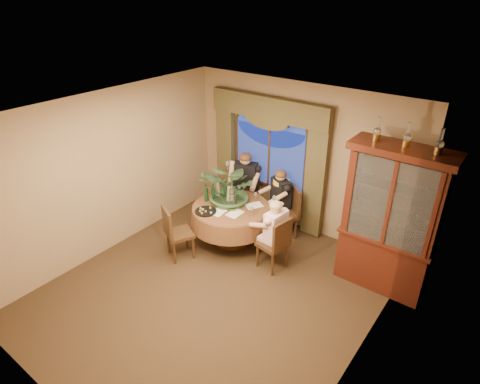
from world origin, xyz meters
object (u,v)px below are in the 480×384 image
Objects in this scene: wine_bottle_3 at (206,193)px; chair_right at (272,243)px; chair_back at (247,196)px; wine_bottle_2 at (226,190)px; wine_bottle_0 at (218,189)px; oil_lamp_center at (408,135)px; stoneware_vase at (230,194)px; oil_lamp_right at (440,142)px; olive_bowl at (232,209)px; china_cabinet at (390,221)px; dining_table at (231,224)px; chair_front_left at (180,232)px; person_back at (245,186)px; person_pink at (275,234)px; chair_back_right at (285,213)px; wine_bottle_1 at (213,192)px; centerpiece_plant at (232,168)px; person_scarf at (280,200)px; oil_lamp_left at (377,129)px.

chair_right is at bearing -2.04° from wine_bottle_3.
wine_bottle_2 reaches higher than chair_back.
oil_lamp_center is at bearing 6.69° from wine_bottle_0.
stoneware_vase is at bearing 83.95° from chair_right.
olive_bowl is (-2.90, -0.58, -1.72)m from oil_lamp_right.
chair_right is (-1.59, -0.67, -0.68)m from china_cabinet.
dining_table is 4.31× the size of oil_lamp_right.
chair_front_left is (-0.44, -0.87, 0.10)m from dining_table.
olive_bowl is at bearing 93.40° from person_back.
china_cabinet is 1.86m from chair_right.
stoneware_vase is (-1.14, 0.25, 0.27)m from person_pink.
person_pink is at bearing -1.33° from olive_bowl.
oil_lamp_center is 2.81m from chair_back_right.
oil_lamp_right is at bearing 5.90° from wine_bottle_0.
person_back is at bearing 105.08° from stoneware_vase.
person_back reaches higher than wine_bottle_3.
oil_lamp_center is 3.42m from wine_bottle_1.
centerpiece_plant reaches higher than person_back.
oil_lamp_center is 1.03× the size of wine_bottle_2.
person_pink is at bearing 2.33° from chair_right.
chair_front_left is at bearing -116.75° from dining_table.
wine_bottle_0 is (-0.11, -0.75, 0.44)m from chair_back.
oil_lamp_center is 3.50m from wine_bottle_3.
chair_right is at bearing 178.65° from person_pink.
wine_bottle_1 is at bearing 172.08° from olive_bowl.
centerpiece_plant is at bearing 81.36° from person_scarf.
oil_lamp_right is at bearing 5.40° from wine_bottle_2.
wine_bottle_0 is at bearing 87.03° from chair_right.
stoneware_vase is (0.18, -0.76, 0.41)m from chair_back.
wine_bottle_3 is at bearing -176.72° from olive_bowl.
person_pink is 3.73× the size of wine_bottle_3.
stoneware_vase is (0.31, 1.01, 0.41)m from chair_front_left.
stoneware_vase is 0.85× the size of wine_bottle_2.
dining_table is 1.04m from person_pink.
china_cabinet is (2.59, 0.50, 0.79)m from dining_table.
wine_bottle_1 is at bearing -82.52° from wine_bottle_0.
wine_bottle_2 reaches higher than olive_bowl.
wine_bottle_2 is at bearing 108.06° from chair_front_left.
centerpiece_plant is at bearing 80.85° from chair_back_right.
oil_lamp_right is 1.03× the size of wine_bottle_2.
person_scarf is at bearing 167.01° from oil_lamp_left.
wine_bottle_0 reaches higher than stoneware_vase.
chair_back is at bearing 103.56° from stoneware_vase.
wine_bottle_2 is at bearing -173.84° from china_cabinet.
dining_table is 1.19× the size of person_pink.
person_back is (-1.33, 0.98, 0.09)m from person_pink.
china_cabinet is at bearing 152.22° from person_back.
chair_front_left is 1.16m from wine_bottle_2.
dining_table is 1.02m from chair_right.
wine_bottle_3 reaches higher than stoneware_vase.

